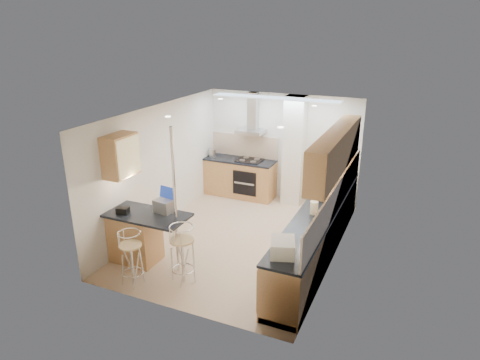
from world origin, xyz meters
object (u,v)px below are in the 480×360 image
at_px(bar_stool_near, 131,258).
at_px(bar_stool_end, 183,254).
at_px(laptop, 164,206).
at_px(bread_bin, 283,247).
at_px(microwave, 325,189).

bearing_deg(bar_stool_near, bar_stool_end, 14.60).
xyz_separation_m(laptop, bar_stool_end, (0.61, -0.46, -0.55)).
relative_size(laptop, bar_stool_end, 0.32).
bearing_deg(bread_bin, microwave, 70.59).
height_order(laptop, bread_bin, laptop).
bearing_deg(microwave, bread_bin, -171.31).
distance_m(laptop, bar_stool_near, 1.03).
bearing_deg(bar_stool_near, microwave, 34.16).
relative_size(laptop, bread_bin, 0.75).
bearing_deg(bar_stool_end, bread_bin, -83.71).
xyz_separation_m(laptop, bar_stool_near, (-0.10, -0.85, -0.58)).
xyz_separation_m(laptop, bread_bin, (2.29, -0.52, -0.02)).
height_order(microwave, laptop, microwave).
relative_size(microwave, bar_stool_near, 0.58).
relative_size(microwave, bread_bin, 1.28).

